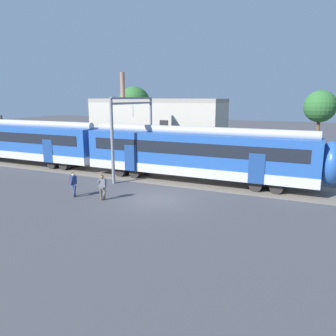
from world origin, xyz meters
TOP-DOWN VIEW (x-y plane):
  - ground_plane at (0.00, 0.00)m, footprint 160.00×160.00m
  - track_bed at (-10.26, 5.69)m, footprint 80.00×4.40m
  - commuter_train at (-7.78, 5.68)m, footprint 38.05×3.07m
  - pedestrian_navy at (-5.26, -1.54)m, footprint 0.62×0.58m
  - pedestrian_grey at (-3.08, -1.33)m, footprint 0.51×0.71m
  - catenary_gantry at (-4.77, 5.69)m, footprint 0.24×6.64m
  - background_building at (-6.31, 13.47)m, footprint 14.10×5.00m
  - street_tree_right at (9.38, 18.36)m, footprint 3.18×3.18m
  - street_tree_left at (-12.36, 19.09)m, footprint 4.12×4.12m

SIDE VIEW (x-z plane):
  - ground_plane at x=0.00m, z-range 0.00..0.00m
  - track_bed at x=-10.26m, z-range 0.00..0.01m
  - pedestrian_navy at x=-5.26m, z-range 0.16..1.82m
  - pedestrian_grey at x=-3.08m, z-range 0.16..1.82m
  - commuter_train at x=-7.78m, z-range -0.11..4.62m
  - background_building at x=-6.31m, z-range -1.39..7.81m
  - catenary_gantry at x=-4.77m, z-range 1.05..7.58m
  - street_tree_right at x=9.38m, z-range 1.98..9.22m
  - street_tree_left at x=-12.36m, z-range 1.87..9.78m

